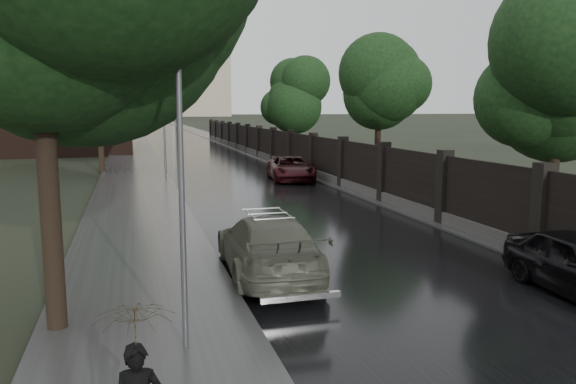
{
  "coord_description": "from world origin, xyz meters",
  "views": [
    {
      "loc": [
        -6.17,
        -7.65,
        4.15
      ],
      "look_at": [
        -1.37,
        9.47,
        1.5
      ],
      "focal_mm": 35.0,
      "sensor_mm": 36.0,
      "label": 1
    }
  ],
  "objects_px": {
    "tree_right_c": "(291,99)",
    "volga_sedan": "(268,245)",
    "tree_right_a": "(559,84)",
    "lamp_post": "(182,200)",
    "car_right_far": "(291,168)",
    "tree_right_b": "(379,94)",
    "traffic_light": "(165,140)",
    "pedestrian_umbrella": "(136,340)",
    "tree_left_far": "(98,91)"
  },
  "relations": [
    {
      "from": "tree_right_c",
      "to": "traffic_light",
      "type": "relative_size",
      "value": 1.75
    },
    {
      "from": "volga_sedan",
      "to": "tree_right_a",
      "type": "bearing_deg",
      "value": -164.8
    },
    {
      "from": "lamp_post",
      "to": "pedestrian_umbrella",
      "type": "height_order",
      "value": "lamp_post"
    },
    {
      "from": "tree_right_a",
      "to": "pedestrian_umbrella",
      "type": "height_order",
      "value": "tree_right_a"
    },
    {
      "from": "traffic_light",
      "to": "tree_right_a",
      "type": "bearing_deg",
      "value": -55.23
    },
    {
      "from": "pedestrian_umbrella",
      "to": "car_right_far",
      "type": "bearing_deg",
      "value": 74.99
    },
    {
      "from": "pedestrian_umbrella",
      "to": "tree_right_c",
      "type": "bearing_deg",
      "value": 76.32
    },
    {
      "from": "volga_sedan",
      "to": "lamp_post",
      "type": "bearing_deg",
      "value": 62.41
    },
    {
      "from": "traffic_light",
      "to": "volga_sedan",
      "type": "bearing_deg",
      "value": -86.02
    },
    {
      "from": "tree_right_a",
      "to": "lamp_post",
      "type": "distance_m",
      "value": 14.62
    },
    {
      "from": "tree_left_far",
      "to": "tree_right_a",
      "type": "relative_size",
      "value": 1.05
    },
    {
      "from": "tree_left_far",
      "to": "lamp_post",
      "type": "relative_size",
      "value": 1.45
    },
    {
      "from": "tree_left_far",
      "to": "traffic_light",
      "type": "height_order",
      "value": "tree_left_far"
    },
    {
      "from": "tree_left_far",
      "to": "pedestrian_umbrella",
      "type": "distance_m",
      "value": 31.99
    },
    {
      "from": "tree_right_c",
      "to": "traffic_light",
      "type": "xyz_separation_m",
      "value": [
        -11.8,
        -15.01,
        -2.55
      ]
    },
    {
      "from": "tree_left_far",
      "to": "traffic_light",
      "type": "bearing_deg",
      "value": -53.53
    },
    {
      "from": "lamp_post",
      "to": "car_right_far",
      "type": "height_order",
      "value": "lamp_post"
    },
    {
      "from": "tree_right_a",
      "to": "pedestrian_umbrella",
      "type": "bearing_deg",
      "value": -144.58
    },
    {
      "from": "tree_right_a",
      "to": "volga_sedan",
      "type": "relative_size",
      "value": 1.34
    },
    {
      "from": "tree_left_far",
      "to": "tree_right_b",
      "type": "xyz_separation_m",
      "value": [
        15.5,
        -8.0,
        -0.29
      ]
    },
    {
      "from": "tree_right_b",
      "to": "traffic_light",
      "type": "relative_size",
      "value": 1.75
    },
    {
      "from": "tree_right_b",
      "to": "tree_right_a",
      "type": "bearing_deg",
      "value": -90.0
    },
    {
      "from": "volga_sedan",
      "to": "car_right_far",
      "type": "height_order",
      "value": "volga_sedan"
    },
    {
      "from": "car_right_far",
      "to": "tree_right_a",
      "type": "bearing_deg",
      "value": -65.94
    },
    {
      "from": "tree_right_a",
      "to": "lamp_post",
      "type": "xyz_separation_m",
      "value": [
        -12.9,
        -6.5,
        -2.28
      ]
    },
    {
      "from": "traffic_light",
      "to": "tree_left_far",
      "type": "bearing_deg",
      "value": 126.47
    },
    {
      "from": "tree_right_c",
      "to": "traffic_light",
      "type": "bearing_deg",
      "value": -128.18
    },
    {
      "from": "tree_right_a",
      "to": "tree_left_far",
      "type": "bearing_deg",
      "value": 125.17
    },
    {
      "from": "tree_right_a",
      "to": "tree_right_b",
      "type": "xyz_separation_m",
      "value": [
        0.0,
        14.0,
        0.0
      ]
    },
    {
      "from": "tree_right_b",
      "to": "lamp_post",
      "type": "bearing_deg",
      "value": -122.18
    },
    {
      "from": "tree_right_c",
      "to": "volga_sedan",
      "type": "xyz_separation_m",
      "value": [
        -10.46,
        -34.32,
        -4.19
      ]
    },
    {
      "from": "tree_left_far",
      "to": "pedestrian_umbrella",
      "type": "xyz_separation_m",
      "value": [
        1.8,
        -31.74,
        -3.53
      ]
    },
    {
      "from": "tree_right_c",
      "to": "car_right_far",
      "type": "bearing_deg",
      "value": -106.11
    },
    {
      "from": "tree_right_c",
      "to": "car_right_far",
      "type": "xyz_separation_m",
      "value": [
        -4.77,
        -16.51,
        -4.24
      ]
    },
    {
      "from": "traffic_light",
      "to": "lamp_post",
      "type": "bearing_deg",
      "value": -92.68
    },
    {
      "from": "lamp_post",
      "to": "pedestrian_umbrella",
      "type": "bearing_deg",
      "value": -103.86
    },
    {
      "from": "tree_right_c",
      "to": "car_right_far",
      "type": "height_order",
      "value": "tree_right_c"
    },
    {
      "from": "traffic_light",
      "to": "car_right_far",
      "type": "height_order",
      "value": "traffic_light"
    },
    {
      "from": "tree_right_b",
      "to": "car_right_far",
      "type": "xyz_separation_m",
      "value": [
        -4.77,
        1.49,
        -4.24
      ]
    },
    {
      "from": "car_right_far",
      "to": "tree_right_b",
      "type": "bearing_deg",
      "value": -10.44
    },
    {
      "from": "tree_right_b",
      "to": "volga_sedan",
      "type": "relative_size",
      "value": 1.34
    },
    {
      "from": "volga_sedan",
      "to": "pedestrian_umbrella",
      "type": "xyz_separation_m",
      "value": [
        -3.24,
        -7.43,
        0.95
      ]
    },
    {
      "from": "tree_left_far",
      "to": "pedestrian_umbrella",
      "type": "relative_size",
      "value": 3.17
    },
    {
      "from": "tree_right_a",
      "to": "tree_right_b",
      "type": "height_order",
      "value": "same"
    },
    {
      "from": "tree_right_c",
      "to": "volga_sedan",
      "type": "relative_size",
      "value": 1.34
    },
    {
      "from": "tree_right_c",
      "to": "pedestrian_umbrella",
      "type": "distance_m",
      "value": 44.05
    },
    {
      "from": "traffic_light",
      "to": "car_right_far",
      "type": "bearing_deg",
      "value": -12.05
    },
    {
      "from": "lamp_post",
      "to": "tree_right_c",
      "type": "bearing_deg",
      "value": 71.48
    },
    {
      "from": "pedestrian_umbrella",
      "to": "tree_right_b",
      "type": "bearing_deg",
      "value": 64.5
    },
    {
      "from": "lamp_post",
      "to": "car_right_far",
      "type": "relative_size",
      "value": 1.0
    }
  ]
}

